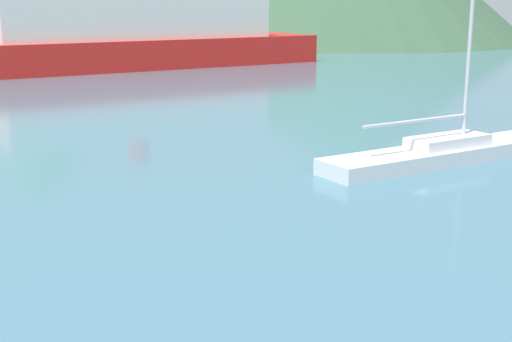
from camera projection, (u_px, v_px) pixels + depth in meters
name	position (u px, v px, depth m)	size (l,w,h in m)	color
sailboat_inner	(447.00, 150.00, 21.53)	(9.00, 3.40, 7.35)	silver
ferry_distant	(134.00, 36.00, 50.42)	(28.39, 12.22, 6.58)	red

